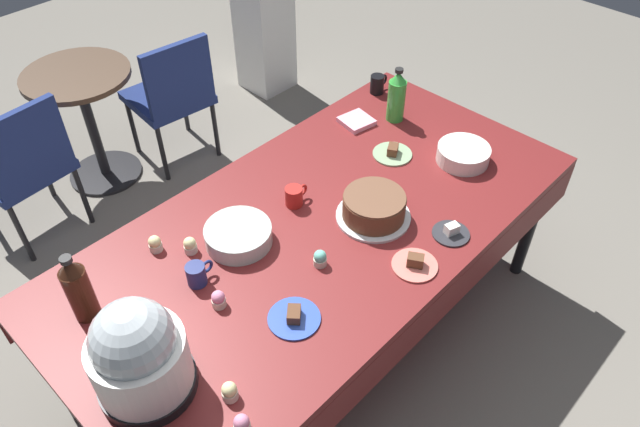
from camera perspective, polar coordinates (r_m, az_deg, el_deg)
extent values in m
plane|color=slate|center=(2.94, 0.00, -11.45)|extent=(9.00, 9.00, 0.00)
cube|color=maroon|center=(2.38, 0.00, -1.23)|extent=(2.20, 1.10, 0.04)
cylinder|color=black|center=(3.12, 19.54, -0.78)|extent=(0.06, 0.06, 0.71)
cylinder|color=black|center=(2.63, -24.06, -13.34)|extent=(0.06, 0.06, 0.71)
cylinder|color=black|center=(3.46, 6.08, 6.66)|extent=(0.06, 0.06, 0.71)
cube|color=maroon|center=(2.25, 10.23, -9.93)|extent=(2.20, 0.01, 0.18)
cube|color=maroon|center=(2.77, -8.21, 2.60)|extent=(2.20, 0.01, 0.18)
cylinder|color=silver|center=(2.40, 5.10, -0.26)|extent=(0.30, 0.30, 0.01)
cylinder|color=brown|center=(2.36, 5.18, 0.66)|extent=(0.25, 0.25, 0.09)
cylinder|color=brown|center=(2.33, 5.25, 1.56)|extent=(0.25, 0.25, 0.01)
cylinder|color=black|center=(1.97, -16.08, -15.23)|extent=(0.30, 0.30, 0.04)
cylinder|color=white|center=(1.88, -16.75, -13.42)|extent=(0.29, 0.29, 0.18)
sphere|color=#B2BCC1|center=(1.79, -17.45, -11.46)|extent=(0.25, 0.25, 0.25)
cylinder|color=#B2C6BC|center=(2.29, -7.81, -2.06)|extent=(0.26, 0.26, 0.07)
cylinder|color=silver|center=(2.73, 13.52, 5.53)|extent=(0.23, 0.23, 0.07)
cylinder|color=#2D4CB2|center=(2.06, -2.49, -9.98)|extent=(0.18, 0.18, 0.01)
cube|color=brown|center=(2.04, -2.51, -9.59)|extent=(0.08, 0.08, 0.04)
cylinder|color=#2D2D33|center=(2.38, 12.39, -1.88)|extent=(0.15, 0.15, 0.01)
cube|color=white|center=(2.36, 12.47, -1.45)|extent=(0.06, 0.05, 0.04)
cylinder|color=#8CA87F|center=(2.72, 6.92, 5.67)|extent=(0.18, 0.18, 0.01)
cube|color=brown|center=(2.71, 6.97, 6.08)|extent=(0.08, 0.07, 0.04)
cylinder|color=#E07266|center=(2.24, 9.03, -4.91)|extent=(0.17, 0.17, 0.01)
cube|color=brown|center=(2.22, 9.10, -4.46)|extent=(0.07, 0.07, 0.04)
cylinder|color=beige|center=(1.85, -7.43, -19.57)|extent=(0.05, 0.05, 0.03)
sphere|color=pink|center=(1.82, -7.52, -19.15)|extent=(0.05, 0.05, 0.05)
cylinder|color=beige|center=(2.30, -12.25, -3.28)|extent=(0.05, 0.05, 0.03)
sphere|color=beige|center=(2.28, -12.35, -2.78)|extent=(0.05, 0.05, 0.05)
cylinder|color=beige|center=(2.11, -9.63, -8.37)|extent=(0.05, 0.05, 0.03)
sphere|color=pink|center=(2.09, -9.72, -7.88)|extent=(0.05, 0.05, 0.05)
cylinder|color=beige|center=(1.90, -8.59, -16.72)|extent=(0.05, 0.05, 0.03)
sphere|color=beige|center=(1.88, -8.68, -16.27)|extent=(0.05, 0.05, 0.05)
cylinder|color=beige|center=(2.34, -15.41, -3.09)|extent=(0.05, 0.05, 0.03)
sphere|color=beige|center=(2.32, -15.54, -2.60)|extent=(0.05, 0.05, 0.05)
cylinder|color=beige|center=(2.21, 0.00, -4.61)|extent=(0.05, 0.05, 0.03)
sphere|color=#6BC6B2|center=(2.18, 0.00, -4.10)|extent=(0.05, 0.05, 0.05)
cylinder|color=green|center=(2.91, 7.29, 10.65)|extent=(0.09, 0.09, 0.20)
cone|color=green|center=(2.84, 7.52, 12.80)|extent=(0.08, 0.08, 0.05)
cylinder|color=black|center=(2.83, 7.58, 13.39)|extent=(0.04, 0.04, 0.02)
cylinder|color=#33190F|center=(2.14, -21.93, -7.13)|extent=(0.09, 0.09, 0.21)
cone|color=#33190F|center=(2.05, -22.87, -4.74)|extent=(0.08, 0.08, 0.05)
cylinder|color=black|center=(2.02, -23.13, -4.09)|extent=(0.04, 0.04, 0.02)
cylinder|color=navy|center=(2.17, -11.75, -5.74)|extent=(0.07, 0.07, 0.09)
torus|color=navy|center=(2.18, -10.78, -5.01)|extent=(0.05, 0.01, 0.05)
cylinder|color=black|center=(3.13, 5.48, 12.19)|extent=(0.07, 0.07, 0.10)
torus|color=black|center=(3.16, 6.04, 12.57)|extent=(0.06, 0.01, 0.06)
cylinder|color=#B2231E|center=(2.43, -2.52, 1.64)|extent=(0.07, 0.07, 0.08)
torus|color=#B2231E|center=(2.45, -1.71, 2.26)|extent=(0.05, 0.01, 0.05)
cube|color=pink|center=(2.91, 3.51, 8.81)|extent=(0.16, 0.16, 0.02)
cube|color=navy|center=(3.53, -26.80, 3.94)|extent=(0.48, 0.48, 0.05)
cube|color=navy|center=(3.25, -26.26, 5.69)|extent=(0.42, 0.08, 0.40)
cylinder|color=black|center=(3.86, -24.89, 3.87)|extent=(0.03, 0.03, 0.40)
cylinder|color=black|center=(3.58, -21.70, 1.61)|extent=(0.03, 0.03, 0.40)
cylinder|color=black|center=(3.47, -26.63, -1.72)|extent=(0.03, 0.03, 0.40)
cube|color=navy|center=(3.83, -14.35, 10.71)|extent=(0.48, 0.48, 0.05)
cube|color=navy|center=(3.56, -13.34, 12.54)|extent=(0.42, 0.08, 0.40)
cylinder|color=black|center=(4.16, -12.87, 10.11)|extent=(0.03, 0.03, 0.40)
cylinder|color=black|center=(4.04, -17.47, 7.99)|extent=(0.03, 0.03, 0.40)
cylinder|color=black|center=(3.88, -9.96, 7.91)|extent=(0.03, 0.03, 0.40)
cylinder|color=black|center=(3.75, -14.80, 5.59)|extent=(0.03, 0.03, 0.40)
cylinder|color=#473323|center=(3.64, -22.32, 12.13)|extent=(0.60, 0.60, 0.03)
cylinder|color=black|center=(3.82, -20.94, 7.67)|extent=(0.06, 0.06, 0.67)
cylinder|color=black|center=(4.01, -19.74, 3.68)|extent=(0.44, 0.44, 0.02)
cube|color=silver|center=(4.47, -5.35, 17.13)|extent=(0.32, 0.32, 0.90)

